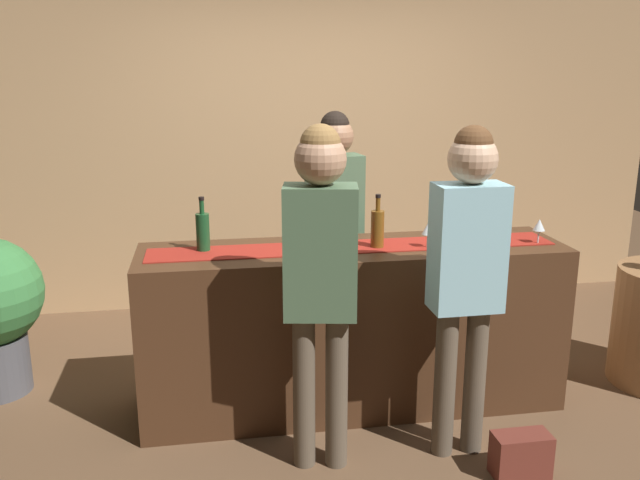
{
  "coord_description": "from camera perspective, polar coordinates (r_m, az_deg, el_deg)",
  "views": [
    {
      "loc": [
        -0.79,
        -3.54,
        1.96
      ],
      "look_at": [
        -0.19,
        0.0,
        1.01
      ],
      "focal_mm": 37.66,
      "sensor_mm": 36.0,
      "label": 1
    }
  ],
  "objects": [
    {
      "name": "customer_sipping",
      "position": [
        3.32,
        12.37,
        -1.62
      ],
      "size": [
        0.34,
        0.24,
        1.69
      ],
      "rotation": [
        0.0,
        0.0,
        0.01
      ],
      "color": "brown",
      "rests_on": "ground"
    },
    {
      "name": "ground_plane",
      "position": [
        4.12,
        2.71,
        -13.6
      ],
      "size": [
        10.0,
        10.0,
        0.0
      ],
      "primitive_type": "plane",
      "color": "brown"
    },
    {
      "name": "bar_counter",
      "position": [
        3.92,
        2.8,
        -7.4
      ],
      "size": [
        2.4,
        0.6,
        0.96
      ],
      "primitive_type": "cube",
      "color": "#472B19",
      "rests_on": "ground"
    },
    {
      "name": "wine_glass_near_customer",
      "position": [
        4.0,
        18.12,
        1.16
      ],
      "size": [
        0.07,
        0.07,
        0.14
      ],
      "color": "silver",
      "rests_on": "bar_counter"
    },
    {
      "name": "wine_glass_mid_counter",
      "position": [
        3.76,
        9.16,
        0.88
      ],
      "size": [
        0.07,
        0.07,
        0.14
      ],
      "color": "silver",
      "rests_on": "bar_counter"
    },
    {
      "name": "counter_runner_cloth",
      "position": [
        3.76,
        2.89,
        -0.57
      ],
      "size": [
        2.28,
        0.28,
        0.01
      ],
      "primitive_type": "cube",
      "color": "maroon",
      "rests_on": "bar_counter"
    },
    {
      "name": "customer_browsing",
      "position": [
        3.13,
        0.03,
        -2.04
      ],
      "size": [
        0.37,
        0.26,
        1.7
      ],
      "rotation": [
        0.0,
        0.0,
        -0.18
      ],
      "color": "brown",
      "rests_on": "ground"
    },
    {
      "name": "wine_bottle_green",
      "position": [
        3.71,
        -9.93,
        0.76
      ],
      "size": [
        0.07,
        0.07,
        0.3
      ],
      "color": "#194723",
      "rests_on": "bar_counter"
    },
    {
      "name": "wine_bottle_clear",
      "position": [
        3.79,
        1.29,
        1.31
      ],
      "size": [
        0.07,
        0.07,
        0.3
      ],
      "color": "#B2C6C1",
      "rests_on": "bar_counter"
    },
    {
      "name": "back_wall",
      "position": [
        5.52,
        -1.34,
        9.49
      ],
      "size": [
        6.0,
        0.12,
        2.9
      ],
      "primitive_type": "cube",
      "color": "tan",
      "rests_on": "ground"
    },
    {
      "name": "wine_glass_far_end",
      "position": [
        3.63,
        -1.33,
        0.55
      ],
      "size": [
        0.07,
        0.07,
        0.14
      ],
      "color": "silver",
      "rests_on": "bar_counter"
    },
    {
      "name": "handbag",
      "position": [
        3.57,
        16.7,
        -17.07
      ],
      "size": [
        0.28,
        0.14,
        0.22
      ],
      "primitive_type": "cube",
      "color": "brown",
      "rests_on": "ground"
    },
    {
      "name": "wine_bottle_amber",
      "position": [
        3.73,
        4.9,
        1.03
      ],
      "size": [
        0.07,
        0.07,
        0.3
      ],
      "color": "brown",
      "rests_on": "bar_counter"
    },
    {
      "name": "bartender",
      "position": [
        4.3,
        1.28,
        2.34
      ],
      "size": [
        0.36,
        0.24,
        1.68
      ],
      "rotation": [
        0.0,
        0.0,
        3.28
      ],
      "color": "#26262B",
      "rests_on": "ground"
    }
  ]
}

